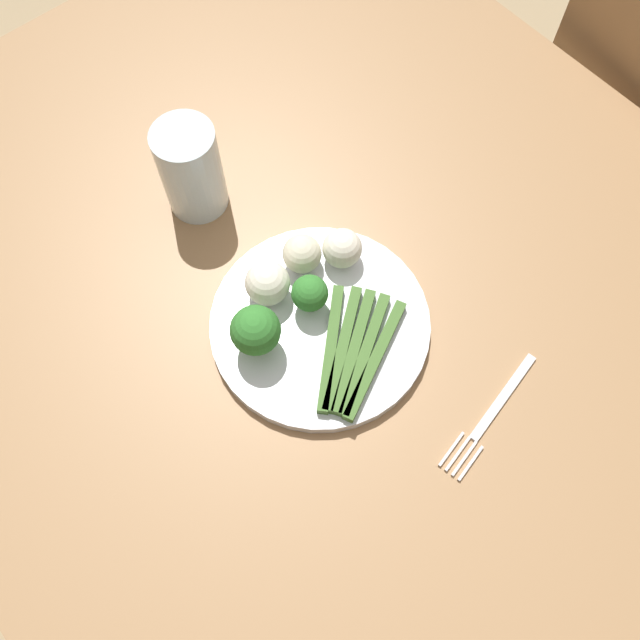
% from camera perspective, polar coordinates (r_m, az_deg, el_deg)
% --- Properties ---
extents(ground_plane, '(6.00, 6.00, 0.02)m').
position_cam_1_polar(ground_plane, '(1.52, 0.82, -10.62)').
color(ground_plane, tan).
extents(dining_table, '(1.21, 0.96, 0.76)m').
position_cam_1_polar(dining_table, '(0.89, 1.37, -0.53)').
color(dining_table, '#9E754C').
rests_on(dining_table, ground_plane).
extents(chair, '(0.45, 0.45, 0.87)m').
position_cam_1_polar(chair, '(1.31, 25.16, 10.45)').
color(chair, '#9E754C').
rests_on(chair, ground_plane).
extents(plate, '(0.25, 0.25, 0.01)m').
position_cam_1_polar(plate, '(0.77, -0.00, -0.38)').
color(plate, white).
rests_on(plate, dining_table).
extents(asparagus_bundle, '(0.13, 0.16, 0.01)m').
position_cam_1_polar(asparagus_bundle, '(0.74, 2.82, -2.69)').
color(asparagus_bundle, '#3D6626').
rests_on(asparagus_bundle, plate).
extents(broccoli_back, '(0.04, 0.04, 0.05)m').
position_cam_1_polar(broccoli_back, '(0.74, -1.04, 2.41)').
color(broccoli_back, '#609E3D').
rests_on(broccoli_back, plate).
extents(broccoli_front_left, '(0.05, 0.05, 0.07)m').
position_cam_1_polar(broccoli_front_left, '(0.72, -5.35, -0.97)').
color(broccoli_front_left, '#609E3D').
rests_on(broccoli_front_left, plate).
extents(cauliflower_front, '(0.05, 0.05, 0.05)m').
position_cam_1_polar(cauliflower_front, '(0.78, 1.86, 6.02)').
color(cauliflower_front, white).
rests_on(cauliflower_front, plate).
extents(cauliflower_right, '(0.04, 0.04, 0.04)m').
position_cam_1_polar(cauliflower_right, '(0.77, -1.52, 5.56)').
color(cauliflower_right, beige).
rests_on(cauliflower_right, plate).
extents(cauliflower_outer_edge, '(0.05, 0.05, 0.05)m').
position_cam_1_polar(cauliflower_outer_edge, '(0.75, -4.41, 3.11)').
color(cauliflower_outer_edge, white).
rests_on(cauliflower_outer_edge, plate).
extents(fork, '(0.05, 0.17, 0.00)m').
position_cam_1_polar(fork, '(0.76, 14.06, -7.70)').
color(fork, silver).
rests_on(fork, dining_table).
extents(water_glass, '(0.07, 0.07, 0.12)m').
position_cam_1_polar(water_glass, '(0.82, -10.74, 12.25)').
color(water_glass, silver).
rests_on(water_glass, dining_table).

